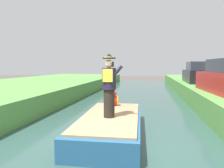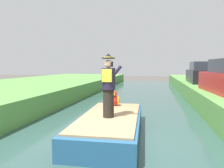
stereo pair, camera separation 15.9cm
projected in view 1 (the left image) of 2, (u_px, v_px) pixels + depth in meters
ground_plane at (105, 148)px, 5.36m from camera, size 80.00×80.00×0.00m
canal_water at (105, 147)px, 5.36m from camera, size 6.44×48.00×0.10m
boat at (111, 125)px, 6.18m from camera, size 2.00×4.28×0.61m
person_pirate at (109, 86)px, 5.78m from camera, size 0.61×0.42×1.85m
parrot_plush at (114, 99)px, 7.55m from camera, size 0.36×0.35×0.57m
parked_car_dark at (198, 74)px, 14.63m from camera, size 1.82×4.05×1.50m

